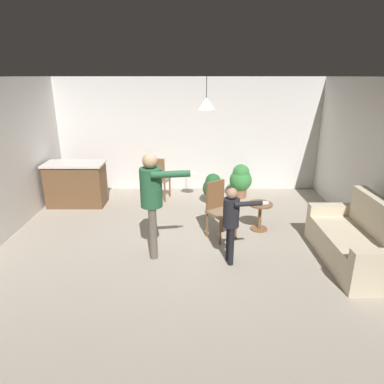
% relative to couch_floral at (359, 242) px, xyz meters
% --- Properties ---
extents(ground, '(7.68, 7.68, 0.00)m').
position_rel_couch_floral_xyz_m(ground, '(-2.58, 0.40, -0.33)').
color(ground, '#9E9384').
extents(wall_back, '(6.40, 0.10, 2.70)m').
position_rel_couch_floral_xyz_m(wall_back, '(-2.58, 3.60, 1.02)').
color(wall_back, silver).
rests_on(wall_back, ground).
extents(couch_floral, '(0.86, 1.80, 1.00)m').
position_rel_couch_floral_xyz_m(couch_floral, '(0.00, 0.00, 0.00)').
color(couch_floral, beige).
rests_on(couch_floral, ground).
extents(kitchen_counter, '(1.26, 0.66, 0.95)m').
position_rel_couch_floral_xyz_m(kitchen_counter, '(-5.03, 2.43, 0.15)').
color(kitchen_counter, brown).
rests_on(kitchen_counter, ground).
extents(side_table_by_couch, '(0.44, 0.44, 0.52)m').
position_rel_couch_floral_xyz_m(side_table_by_couch, '(-1.25, 1.15, -0.00)').
color(side_table_by_couch, brown).
rests_on(side_table_by_couch, ground).
extents(person_adult, '(0.84, 0.48, 1.66)m').
position_rel_couch_floral_xyz_m(person_adult, '(-3.10, 0.20, 0.70)').
color(person_adult, '#60564C').
rests_on(person_adult, ground).
extents(person_child, '(0.64, 0.35, 1.20)m').
position_rel_couch_floral_xyz_m(person_child, '(-1.92, -0.02, 0.41)').
color(person_child, black).
rests_on(person_child, ground).
extents(dining_chair_by_counter, '(0.51, 0.51, 1.00)m').
position_rel_couch_floral_xyz_m(dining_chair_by_counter, '(-3.26, 2.74, 0.21)').
color(dining_chair_by_counter, brown).
rests_on(dining_chair_by_counter, ground).
extents(dining_chair_near_wall, '(0.59, 0.59, 1.00)m').
position_rel_couch_floral_xyz_m(dining_chair_near_wall, '(-2.03, 0.88, 0.21)').
color(dining_chair_near_wall, brown).
rests_on(dining_chair_near_wall, ground).
extents(potted_plant_corner, '(0.46, 0.46, 0.70)m').
position_rel_couch_floral_xyz_m(potted_plant_corner, '(-2.04, 2.47, 0.05)').
color(potted_plant_corner, '#B7B2AD').
rests_on(potted_plant_corner, ground).
extents(potted_plant_by_wall, '(0.52, 0.52, 0.79)m').
position_rel_couch_floral_xyz_m(potted_plant_by_wall, '(-1.37, 2.91, 0.11)').
color(potted_plant_by_wall, brown).
rests_on(potted_plant_by_wall, ground).
extents(spare_remote_on_table, '(0.13, 0.04, 0.04)m').
position_rel_couch_floral_xyz_m(spare_remote_on_table, '(-1.26, 1.10, 0.21)').
color(spare_remote_on_table, white).
rests_on(spare_remote_on_table, side_table_by_couch).
extents(ceiling_light_pendant, '(0.32, 0.32, 0.55)m').
position_rel_couch_floral_xyz_m(ceiling_light_pendant, '(-2.25, 1.56, 1.92)').
color(ceiling_light_pendant, silver).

